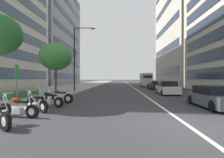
# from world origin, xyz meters

# --- Properties ---
(ground_plane) EXTENTS (400.00, 400.00, 0.00)m
(ground_plane) POSITION_xyz_m (0.00, 0.00, 0.00)
(ground_plane) COLOR #303033
(sidewalk_right_plaza) EXTENTS (160.00, 9.27, 0.15)m
(sidewalk_right_plaza) POSITION_xyz_m (30.00, 12.04, 0.07)
(sidewalk_right_plaza) COLOR gray
(sidewalk_right_plaza) RESTS_ON ground
(lane_centre_stripe) EXTENTS (110.00, 0.16, 0.01)m
(lane_centre_stripe) POSITION_xyz_m (35.00, 0.00, 0.00)
(lane_centre_stripe) COLOR silver
(lane_centre_stripe) RESTS_ON ground
(motorcycle_by_sign_pole) EXTENTS (0.73, 2.08, 1.08)m
(motorcycle_by_sign_pole) POSITION_xyz_m (1.08, 7.12, 0.41)
(motorcycle_by_sign_pole) COLOR black
(motorcycle_by_sign_pole) RESTS_ON ground
(motorcycle_mid_row) EXTENTS (1.42, 1.81, 1.11)m
(motorcycle_mid_row) POSITION_xyz_m (2.51, 7.02, 0.42)
(motorcycle_mid_row) COLOR black
(motorcycle_mid_row) RESTS_ON ground
(motorcycle_second_in_row) EXTENTS (0.95, 2.03, 1.47)m
(motorcycle_second_in_row) POSITION_xyz_m (3.93, 6.95, 0.44)
(motorcycle_second_in_row) COLOR black
(motorcycle_second_in_row) RESTS_ON ground
(motorcycle_under_tarp) EXTENTS (0.73, 2.17, 1.12)m
(motorcycle_under_tarp) POSITION_xyz_m (5.46, 6.89, 0.43)
(motorcycle_under_tarp) COLOR black
(motorcycle_under_tarp) RESTS_ON ground
(car_mid_block_traffic) EXTENTS (4.15, 1.91, 1.31)m
(car_mid_block_traffic) POSITION_xyz_m (4.05, -3.15, 0.62)
(car_mid_block_traffic) COLOR #4C515B
(car_mid_block_traffic) RESTS_ON ground
(car_approaching_light) EXTENTS (4.37, 2.00, 1.45)m
(car_approaching_light) POSITION_xyz_m (12.57, -2.70, 0.66)
(car_approaching_light) COLOR beige
(car_approaching_light) RESTS_ON ground
(car_lead_in_lane) EXTENTS (4.68, 1.89, 1.39)m
(car_lead_in_lane) POSITION_xyz_m (20.36, -3.03, 0.66)
(car_lead_in_lane) COLOR black
(car_lead_in_lane) RESTS_ON ground
(delivery_van_ahead) EXTENTS (5.69, 2.22, 2.81)m
(delivery_van_ahead) POSITION_xyz_m (29.44, -2.90, 1.49)
(delivery_van_ahead) COLOR #B7B7BC
(delivery_van_ahead) RESTS_ON ground
(parking_sign_by_curb) EXTENTS (0.32, 0.06, 2.43)m
(parking_sign_by_curb) POSITION_xyz_m (3.22, 8.54, 1.67)
(parking_sign_by_curb) COLOR #47494C
(parking_sign_by_curb) RESTS_ON sidewalk_right_plaza
(street_lamp_with_banners) EXTENTS (1.26, 2.79, 8.12)m
(street_lamp_with_banners) POSITION_xyz_m (14.93, 7.96, 5.07)
(street_lamp_with_banners) COLOR #232326
(street_lamp_with_banners) RESTS_ON sidewalk_right_plaza
(clipped_hedge_bed) EXTENTS (4.13, 1.10, 0.57)m
(clipped_hedge_bed) POSITION_xyz_m (7.65, 10.90, 0.44)
(clipped_hedge_bed) COLOR #28602D
(clipped_hedge_bed) RESTS_ON sidewalk_right_plaza
(street_tree_mid_sidewalk) EXTENTS (3.51, 3.51, 5.48)m
(street_tree_mid_sidewalk) POSITION_xyz_m (11.81, 9.58, 4.13)
(street_tree_mid_sidewalk) COLOR #473323
(street_tree_mid_sidewalk) RESTS_ON sidewalk_right_plaza
(office_tower_behind_plaza) EXTENTS (26.51, 18.62, 29.66)m
(office_tower_behind_plaza) POSITION_xyz_m (43.14, 26.93, 14.83)
(office_tower_behind_plaza) COLOR gray
(office_tower_behind_plaza) RESTS_ON ground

